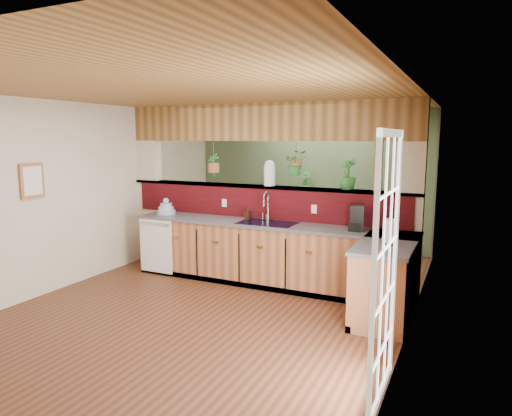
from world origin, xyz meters
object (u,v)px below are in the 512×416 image
at_px(dish_stack, 166,209).
at_px(glass_jar, 269,173).
at_px(paper_towel, 389,232).
at_px(faucet, 266,205).
at_px(soap_dispenser, 248,213).
at_px(shelving_console, 286,221).
at_px(coffee_maker, 357,218).

bearing_deg(dish_stack, glass_jar, 12.73).
bearing_deg(paper_towel, glass_jar, 152.89).
distance_m(faucet, soap_dispenser, 0.32).
bearing_deg(paper_towel, dish_stack, 170.18).
xyz_separation_m(dish_stack, shelving_console, (1.14, 2.27, -0.48)).
relative_size(dish_stack, glass_jar, 0.78).
xyz_separation_m(paper_towel, shelving_console, (-2.40, 2.88, -0.54)).
bearing_deg(dish_stack, coffee_maker, 0.70).
xyz_separation_m(faucet, glass_jar, (-0.05, 0.22, 0.45)).
distance_m(paper_towel, shelving_console, 3.79).
relative_size(faucet, paper_towel, 1.39).
bearing_deg(soap_dispenser, faucet, 5.41).
height_order(faucet, coffee_maker, faucet).
xyz_separation_m(dish_stack, paper_towel, (3.53, -0.61, 0.06)).
height_order(coffee_maker, shelving_console, coffee_maker).
height_order(faucet, glass_jar, glass_jar).
distance_m(dish_stack, shelving_console, 2.58).
relative_size(coffee_maker, paper_towel, 1.07).
distance_m(faucet, glass_jar, 0.50).
xyz_separation_m(faucet, dish_stack, (-1.67, -0.15, -0.15)).
xyz_separation_m(soap_dispenser, coffee_maker, (1.63, -0.09, 0.06)).
bearing_deg(paper_towel, faucet, 157.73).
distance_m(glass_jar, shelving_console, 2.24).
relative_size(faucet, dish_stack, 1.46).
xyz_separation_m(soap_dispenser, glass_jar, (0.24, 0.24, 0.59)).
height_order(faucet, dish_stack, faucet).
bearing_deg(shelving_console, dish_stack, -139.28).
relative_size(faucet, soap_dispenser, 2.40).
distance_m(faucet, paper_towel, 2.01).
bearing_deg(faucet, soap_dispenser, -174.59).
bearing_deg(glass_jar, shelving_console, 104.33).
relative_size(coffee_maker, shelving_console, 0.20).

